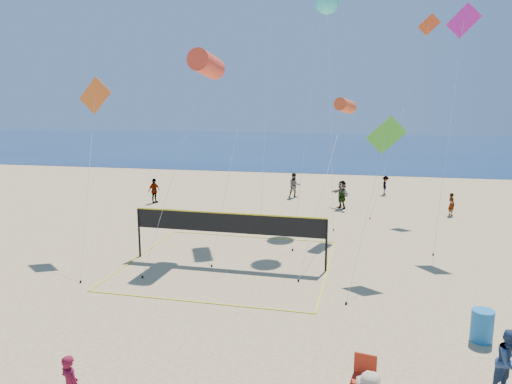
# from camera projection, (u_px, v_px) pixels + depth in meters

# --- Properties ---
(ocean) EXTENTS (140.00, 50.00, 0.03)m
(ocean) POSITION_uv_depth(u_px,v_px,m) (333.00, 147.00, 72.27)
(ocean) COLOR navy
(ocean) RESTS_ON ground
(bystander_a) EXTENTS (1.08, 1.03, 1.75)m
(bystander_a) POSITION_uv_depth(u_px,v_px,m) (509.00, 362.00, 12.84)
(bystander_a) COLOR navy
(bystander_a) RESTS_ON ground
(far_person_0) EXTENTS (0.83, 1.11, 1.75)m
(far_person_0) POSITION_uv_depth(u_px,v_px,m) (154.00, 191.00, 35.41)
(far_person_0) COLOR gray
(far_person_0) RESTS_ON ground
(far_person_1) EXTENTS (1.51, 1.78, 1.92)m
(far_person_1) POSITION_uv_depth(u_px,v_px,m) (342.00, 195.00, 33.67)
(far_person_1) COLOR gray
(far_person_1) RESTS_ON ground
(far_person_2) EXTENTS (0.54, 0.63, 1.47)m
(far_person_2) POSITION_uv_depth(u_px,v_px,m) (451.00, 204.00, 31.74)
(far_person_2) COLOR gray
(far_person_2) RESTS_ON ground
(far_person_3) EXTENTS (1.08, 0.96, 1.84)m
(far_person_3) POSITION_uv_depth(u_px,v_px,m) (294.00, 186.00, 37.16)
(far_person_3) COLOR gray
(far_person_3) RESTS_ON ground
(far_person_4) EXTENTS (0.60, 0.97, 1.45)m
(far_person_4) POSITION_uv_depth(u_px,v_px,m) (385.00, 185.00, 38.33)
(far_person_4) COLOR gray
(far_person_4) RESTS_ON ground
(camp_chair) EXTENTS (0.68, 0.80, 1.20)m
(camp_chair) POSITION_uv_depth(u_px,v_px,m) (364.00, 373.00, 12.80)
(camp_chair) COLOR #A92613
(camp_chair) RESTS_ON ground
(trash_barrel) EXTENTS (0.78, 0.78, 1.03)m
(trash_barrel) POSITION_uv_depth(u_px,v_px,m) (482.00, 326.00, 15.64)
(trash_barrel) COLOR #1A68AF
(trash_barrel) RESTS_ON ground
(volleyball_net) EXTENTS (9.36, 9.22, 2.42)m
(volleyball_net) POSITION_uv_depth(u_px,v_px,m) (229.00, 229.00, 22.55)
(volleyball_net) COLOR black
(volleyball_net) RESTS_ON ground
(kite_0) EXTENTS (2.14, 6.47, 9.75)m
(kite_0) POSITION_uv_depth(u_px,v_px,m) (207.00, 64.00, 23.97)
(kite_0) COLOR #F14027
(kite_0) RESTS_ON ground
(kite_2) EXTENTS (2.19, 9.15, 7.48)m
(kite_2) POSITION_uv_depth(u_px,v_px,m) (345.00, 106.00, 26.92)
(kite_2) COLOR #DF4C20
(kite_2) RESTS_ON ground
(kite_3) EXTENTS (2.56, 5.27, 8.49)m
(kite_3) POSITION_uv_depth(u_px,v_px,m) (95.00, 102.00, 24.10)
(kite_3) COLOR orange
(kite_3) RESTS_ON ground
(kite_4) EXTENTS (2.31, 4.56, 6.78)m
(kite_4) POSITION_uv_depth(u_px,v_px,m) (385.00, 142.00, 21.10)
(kite_4) COLOR green
(kite_4) RESTS_ON ground
(kite_5) EXTENTS (2.06, 3.86, 12.10)m
(kite_5) POSITION_uv_depth(u_px,v_px,m) (462.00, 33.00, 24.88)
(kite_5) COLOR #CA1EA9
(kite_5) RESTS_ON ground
(kite_7) EXTENTS (1.87, 4.83, 13.76)m
(kite_7) POSITION_uv_depth(u_px,v_px,m) (327.00, 2.00, 29.77)
(kite_7) COLOR #3AE5E3
(kite_7) RESTS_ON ground
(kite_9) EXTENTS (3.99, 3.80, 12.64)m
(kite_9) POSITION_uv_depth(u_px,v_px,m) (424.00, 41.00, 31.48)
(kite_9) COLOR #DF4C20
(kite_9) RESTS_ON ground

